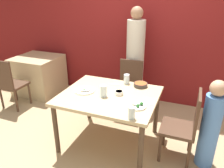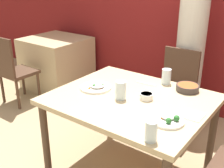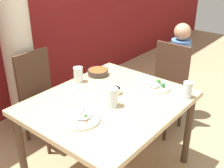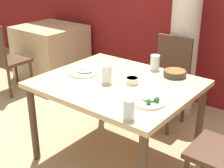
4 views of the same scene
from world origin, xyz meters
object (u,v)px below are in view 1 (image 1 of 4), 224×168
Objects in this scene: person_child at (210,127)px; bowl_curry at (141,85)px; chair_child_spot at (185,125)px; glass_water_tall at (104,91)px; chair_adult_spot at (129,87)px; person_adult at (135,62)px; plate_rice_adult at (137,105)px.

bowl_curry is at bearing 158.39° from person_child.
glass_water_tall is at bearing -84.36° from chair_child_spot.
glass_water_tall is (-0.04, -0.92, 0.32)m from chair_adult_spot.
person_adult is (-0.95, 1.14, 0.33)m from chair_child_spot.
chair_child_spot is at bearing -40.87° from chair_adult_spot.
person_adult is 8.03× the size of plate_rice_adult.
person_adult is 1.24m from glass_water_tall.
plate_rice_adult is (-0.81, -0.20, 0.22)m from person_child.
person_adult is at bearing -140.22° from chair_child_spot.
chair_adult_spot is at bearing 146.09° from person_child.
chair_child_spot is 1.05m from glass_water_tall.
bowl_curry is at bearing 100.43° from plate_rice_adult.
chair_child_spot is at bearing -50.22° from person_adult.
chair_child_spot is 0.63m from plate_rice_adult.
person_adult is at bearing 136.98° from person_child.
person_adult reaches higher than plate_rice_adult.
person_adult is 1.69m from person_child.
person_child is 0.86m from plate_rice_adult.
bowl_curry is 1.30× the size of glass_water_tall.
person_adult reaches higher than chair_child_spot.
chair_adult_spot is 4.24× the size of plate_rice_adult.
bowl_curry is 0.58m from glass_water_tall.
chair_adult_spot is at bearing -130.87° from chair_child_spot.
bowl_curry is 0.57m from plate_rice_adult.
glass_water_tall is at bearing -127.46° from bowl_curry.
chair_adult_spot is 0.53× the size of person_adult.
bowl_curry is at bearing -68.38° from person_adult.
glass_water_tall is at bearing -92.02° from person_adult.
person_child is 1.30m from glass_water_tall.
chair_adult_spot reaches higher than plate_rice_adult.
person_child is (0.27, 0.00, 0.04)m from chair_child_spot.
chair_child_spot is at bearing 5.64° from glass_water_tall.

